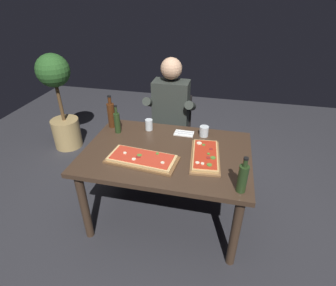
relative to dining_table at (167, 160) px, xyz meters
name	(u,v)px	position (x,y,z in m)	size (l,w,h in m)	color
ground_plane	(167,214)	(0.00, 0.00, -0.64)	(6.40, 6.40, 0.00)	#2D2D33
dining_table	(167,160)	(0.00, 0.00, 0.00)	(1.40, 0.96, 0.74)	#3D2B1E
pizza_rectangular_front	(142,159)	(-0.16, -0.18, 0.11)	(0.59, 0.31, 0.05)	brown
pizza_rectangular_left	(205,156)	(0.33, -0.03, 0.11)	(0.28, 0.51, 0.05)	brown
wine_bottle_dark	(111,114)	(-0.62, 0.32, 0.23)	(0.07, 0.07, 0.32)	#47230F
oil_bottle_amber	(243,178)	(0.60, -0.37, 0.21)	(0.07, 0.07, 0.27)	#233819
vinegar_bottle_green	(117,122)	(-0.53, 0.22, 0.20)	(0.06, 0.06, 0.27)	#233819
tumbler_near_camera	(149,125)	(-0.25, 0.34, 0.15)	(0.07, 0.07, 0.11)	silver
tumbler_far_side	(204,131)	(0.28, 0.33, 0.14)	(0.08, 0.08, 0.10)	silver
napkin_cutlery_set	(184,133)	(0.09, 0.33, 0.10)	(0.18, 0.11, 0.01)	white
diner_chair	(172,129)	(-0.13, 0.86, -0.16)	(0.44, 0.44, 0.87)	black
seated_diner	(170,114)	(-0.13, 0.74, 0.10)	(0.53, 0.41, 1.33)	#23232D
potted_plant_corner	(60,101)	(-1.63, 0.96, 0.03)	(0.40, 0.40, 1.26)	tan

